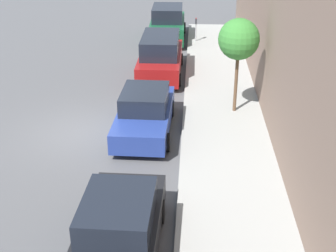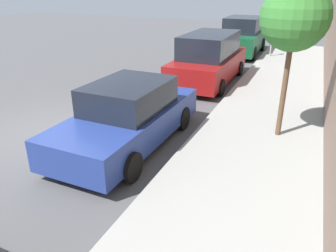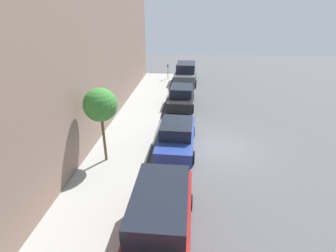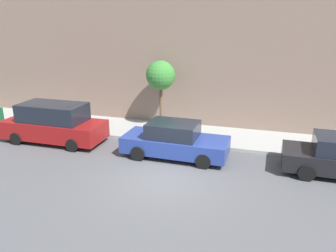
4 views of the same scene
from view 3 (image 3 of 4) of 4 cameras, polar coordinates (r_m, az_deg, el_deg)
ground_plane at (r=14.38m, az=10.61°, el=-4.67°), size 60.00×60.00×0.00m
sidewalk at (r=14.70m, az=-9.26°, el=-3.54°), size 3.04×32.00×0.15m
building_facade at (r=13.96m, az=-21.41°, el=17.25°), size 2.00×32.00×11.05m
parked_suv_nearest at (r=26.09m, az=3.89°, el=11.28°), size 2.10×4.85×1.98m
parked_sedan_second at (r=19.89m, az=2.91°, el=6.42°), size 1.92×4.54×1.54m
parked_sedan_third at (r=13.76m, az=1.87°, el=-2.20°), size 1.92×4.54×1.54m
parked_minivan_fourth at (r=8.66m, az=-1.69°, el=-19.35°), size 2.02×4.91×1.90m
parking_meter_near at (r=27.08m, az=-0.02°, el=12.13°), size 0.11×0.15×1.49m
street_tree at (r=11.98m, az=-14.53°, el=4.41°), size 1.51×1.51×3.58m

